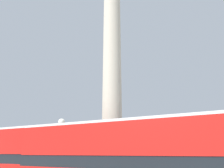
% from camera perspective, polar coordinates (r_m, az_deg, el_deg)
% --- Properties ---
extents(monument_column, '(4.75, 4.75, 25.71)m').
position_cam_1_polar(monument_column, '(17.02, -0.00, 3.13)').
color(monument_column, '#BCB29E').
rests_on(monument_column, ground_plane).
extents(bus_b, '(10.28, 2.97, 4.27)m').
position_cam_1_polar(bus_b, '(10.43, 1.15, -21.51)').
color(bus_b, red).
rests_on(bus_b, ground_plane).
extents(street_lamp, '(0.50, 0.50, 5.26)m').
position_cam_1_polar(street_lamp, '(15.63, -14.72, -16.46)').
color(street_lamp, black).
rests_on(street_lamp, ground_plane).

